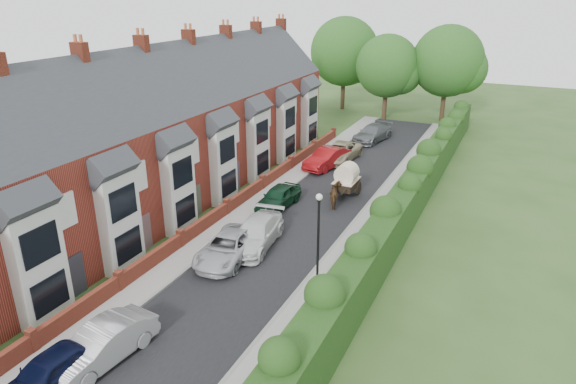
% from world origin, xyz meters
% --- Properties ---
extents(ground, '(140.00, 140.00, 0.00)m').
position_xyz_m(ground, '(0.00, 0.00, 0.00)').
color(ground, '#2D4C1E').
rests_on(ground, ground).
extents(road, '(6.00, 58.00, 0.02)m').
position_xyz_m(road, '(-0.50, 11.00, 0.01)').
color(road, black).
rests_on(road, ground).
extents(pavement_hedge_side, '(2.20, 58.00, 0.12)m').
position_xyz_m(pavement_hedge_side, '(3.60, 11.00, 0.06)').
color(pavement_hedge_side, '#9C9894').
rests_on(pavement_hedge_side, ground).
extents(pavement_house_side, '(1.70, 58.00, 0.12)m').
position_xyz_m(pavement_house_side, '(-4.35, 11.00, 0.06)').
color(pavement_house_side, '#9C9894').
rests_on(pavement_house_side, ground).
extents(kerb_hedge_side, '(0.18, 58.00, 0.13)m').
position_xyz_m(kerb_hedge_side, '(2.55, 11.00, 0.07)').
color(kerb_hedge_side, gray).
rests_on(kerb_hedge_side, ground).
extents(kerb_house_side, '(0.18, 58.00, 0.13)m').
position_xyz_m(kerb_house_side, '(-3.55, 11.00, 0.07)').
color(kerb_house_side, gray).
rests_on(kerb_house_side, ground).
extents(hedge, '(2.10, 58.00, 2.85)m').
position_xyz_m(hedge, '(5.40, 11.00, 1.60)').
color(hedge, '#173210').
rests_on(hedge, ground).
extents(terrace_row, '(9.05, 40.50, 11.50)m').
position_xyz_m(terrace_row, '(-10.87, 9.98, 4.47)').
color(terrace_row, maroon).
rests_on(terrace_row, ground).
extents(garden_wall_row, '(0.35, 40.35, 1.10)m').
position_xyz_m(garden_wall_row, '(-5.35, 10.00, 0.46)').
color(garden_wall_row, maroon).
rests_on(garden_wall_row, ground).
extents(lamppost, '(0.32, 0.32, 5.16)m').
position_xyz_m(lamppost, '(3.40, 4.00, 3.30)').
color(lamppost, black).
rests_on(lamppost, ground).
extents(tree_far_left, '(7.14, 6.80, 9.29)m').
position_xyz_m(tree_far_left, '(-2.65, 40.08, 5.71)').
color(tree_far_left, '#332316').
rests_on(tree_far_left, ground).
extents(tree_far_right, '(7.98, 7.60, 10.31)m').
position_xyz_m(tree_far_right, '(3.39, 42.08, 6.31)').
color(tree_far_right, '#332316').
rests_on(tree_far_right, ground).
extents(tree_far_back, '(8.40, 8.00, 10.82)m').
position_xyz_m(tree_far_back, '(-8.59, 43.08, 6.62)').
color(tree_far_back, '#332316').
rests_on(tree_far_back, ground).
extents(car_navy, '(2.10, 4.53, 1.50)m').
position_xyz_m(car_navy, '(-3.00, -6.20, 0.75)').
color(car_navy, black).
rests_on(car_navy, ground).
extents(car_silver_a, '(2.15, 4.85, 1.55)m').
position_xyz_m(car_silver_a, '(-2.39, -4.20, 0.77)').
color(car_silver_a, '#B1B1B6').
rests_on(car_silver_a, ground).
extents(car_silver_b, '(2.87, 5.32, 1.42)m').
position_xyz_m(car_silver_b, '(-2.22, 5.00, 0.71)').
color(car_silver_b, '#B1B3B9').
rests_on(car_silver_b, ground).
extents(car_white, '(2.81, 5.54, 1.54)m').
position_xyz_m(car_white, '(-1.60, 7.00, 0.77)').
color(car_white, silver).
rests_on(car_white, ground).
extents(car_green, '(1.90, 4.34, 1.46)m').
position_xyz_m(car_green, '(-2.87, 12.60, 0.73)').
color(car_green, black).
rests_on(car_green, ground).
extents(car_red, '(2.77, 5.15, 1.61)m').
position_xyz_m(car_red, '(-2.82, 21.60, 0.81)').
color(car_red, maroon).
rests_on(car_red, ground).
extents(car_beige, '(2.75, 5.52, 1.50)m').
position_xyz_m(car_beige, '(-2.52, 23.80, 0.75)').
color(car_beige, tan).
rests_on(car_beige, ground).
extents(car_grey, '(3.10, 5.65, 1.55)m').
position_xyz_m(car_grey, '(-1.68, 30.86, 0.78)').
color(car_grey, '#5B5E62').
rests_on(car_grey, ground).
extents(horse, '(1.48, 2.08, 1.60)m').
position_xyz_m(horse, '(0.65, 14.27, 0.80)').
color(horse, '#4B321B').
rests_on(horse, ground).
extents(horse_cart, '(1.54, 3.40, 2.45)m').
position_xyz_m(horse_cart, '(0.65, 16.32, 1.40)').
color(horse_cart, black).
rests_on(horse_cart, ground).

